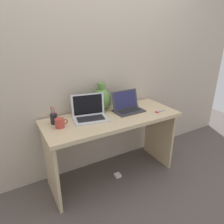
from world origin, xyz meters
name	(u,v)px	position (x,y,z in m)	size (l,w,h in m)	color
ground_plane	(112,174)	(0.00, 0.00, 0.00)	(6.00, 6.00, 0.00)	#564C47
back_wall	(97,70)	(0.00, 0.33, 1.20)	(4.40, 0.04, 2.40)	#BCAD99
desk	(112,130)	(0.00, 0.00, 0.59)	(1.45, 0.58, 0.76)	#D1B78C
laptop_left	(89,112)	(-0.22, 0.08, 0.82)	(0.38, 0.30, 0.24)	silver
laptop_right	(127,105)	(0.23, 0.07, 0.82)	(0.33, 0.23, 0.22)	#333338
green_vase	(102,98)	(0.00, 0.23, 0.89)	(0.21, 0.21, 0.31)	#5B843D
coffee_mug	(60,123)	(-0.55, 0.01, 0.80)	(0.12, 0.09, 0.09)	#B23D33
pen_cup	(54,119)	(-0.58, 0.12, 0.81)	(0.07, 0.07, 0.19)	black
scissors	(159,112)	(0.52, -0.15, 0.76)	(0.15, 0.06, 0.01)	#B7B7BC
power_brick	(118,175)	(0.04, -0.06, 0.01)	(0.07, 0.07, 0.03)	white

